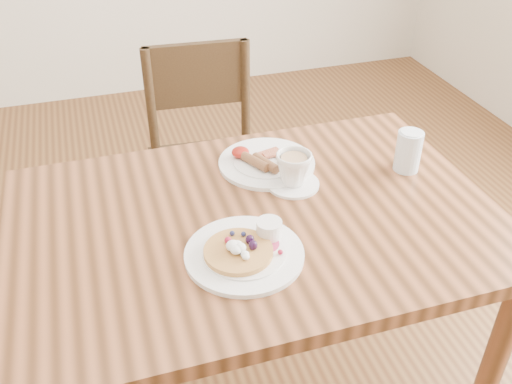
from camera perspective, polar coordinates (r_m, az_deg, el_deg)
The scene contains 6 objects.
dining_table at distance 1.47m, azimuth 0.00°, elevation -5.42°, with size 1.20×0.80×0.75m.
chair_far at distance 2.15m, azimuth -4.96°, elevation 3.67°, with size 0.45×0.45×0.88m.
pancake_plate at distance 1.28m, azimuth -1.04°, elevation -5.86°, with size 0.27×0.27×0.06m.
breakfast_plate at distance 1.60m, azimuth 0.95°, elevation 3.04°, with size 0.27×0.27×0.04m.
teacup_saucer at distance 1.50m, azimuth 3.77°, elevation 2.13°, with size 0.14×0.14×0.10m.
water_glass at distance 1.61m, azimuth 14.99°, elevation 3.97°, with size 0.07×0.07×0.11m, color silver.
Camera 1 is at (-0.34, -1.07, 1.60)m, focal length 40.00 mm.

